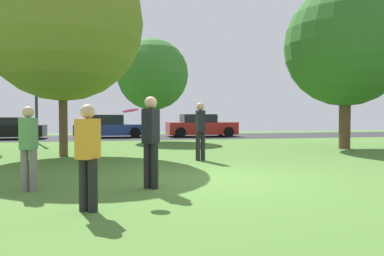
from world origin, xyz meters
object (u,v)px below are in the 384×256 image
object	(u,v)px
street_lamp_post	(36,98)
person_thrower	(151,137)
oak_tree_left	(62,20)
parked_car_red	(201,126)
oak_tree_center	(346,46)
parked_car_blue	(109,127)
maple_tree_far	(153,75)
parked_car_black	(7,129)
person_walking	(29,145)
frisbee_disc	(131,111)
person_bystander	(200,128)
person_catcher	(88,153)

from	to	relation	value
street_lamp_post	person_thrower	bearing A→B (deg)	-71.42
oak_tree_left	parked_car_red	world-z (taller)	oak_tree_left
oak_tree_center	parked_car_blue	xyz separation A→B (m)	(-9.54, 10.04, -3.60)
maple_tree_far	parked_car_black	bearing A→B (deg)	156.48
oak_tree_center	street_lamp_post	size ratio (longest dim) A/B	1.50
parked_car_red	street_lamp_post	bearing A→B (deg)	-158.84
person_walking	street_lamp_post	world-z (taller)	street_lamp_post
maple_tree_far	parked_car_blue	world-z (taller)	maple_tree_far
parked_car_black	street_lamp_post	bearing A→B (deg)	-57.67
parked_car_red	frisbee_disc	bearing A→B (deg)	-107.66
person_walking	oak_tree_left	bearing A→B (deg)	13.25
parked_car_black	person_bystander	bearing A→B (deg)	-55.40
oak_tree_center	person_thrower	world-z (taller)	oak_tree_center
person_thrower	person_catcher	bearing A→B (deg)	0.00
parked_car_red	street_lamp_post	size ratio (longest dim) A/B	0.99
maple_tree_far	oak_tree_left	bearing A→B (deg)	-119.27
person_walking	frisbee_disc	distance (m)	2.07
maple_tree_far	frisbee_disc	distance (m)	13.75
person_catcher	frisbee_disc	distance (m)	1.30
person_bystander	parked_car_blue	bearing A→B (deg)	9.90
oak_tree_center	maple_tree_far	bearing A→B (deg)	139.37
person_walking	parked_car_red	xyz separation A→B (m)	(7.23, 16.22, -0.19)
person_bystander	parked_car_black	xyz separation A→B (m)	(-8.53, 12.36, -0.40)
person_thrower	street_lamp_post	world-z (taller)	street_lamp_post
oak_tree_center	person_thrower	xyz separation A→B (m)	(-8.75, -6.68, -3.27)
person_thrower	maple_tree_far	bearing A→B (deg)	-151.03
maple_tree_far	parked_car_red	size ratio (longest dim) A/B	1.23
person_catcher	person_walking	distance (m)	2.07
oak_tree_left	person_bystander	size ratio (longest dim) A/B	4.08
person_catcher	parked_car_blue	distance (m)	18.22
oak_tree_left	person_walking	world-z (taller)	oak_tree_left
parked_car_blue	person_catcher	bearing A→B (deg)	-90.88
person_bystander	parked_car_red	xyz separation A→B (m)	(3.06, 12.41, -0.33)
person_catcher	parked_car_red	size ratio (longest dim) A/B	0.35
maple_tree_far	oak_tree_center	bearing A→B (deg)	-40.63
oak_tree_left	parked_car_blue	size ratio (longest dim) A/B	1.69
oak_tree_left	parked_car_blue	xyz separation A→B (m)	(1.49, 10.57, -3.91)
oak_tree_left	parked_car_black	distance (m)	11.81
parked_car_blue	street_lamp_post	distance (m)	5.48
maple_tree_far	parked_car_black	distance (m)	9.29
person_bystander	street_lamp_post	xyz separation A→B (m)	(-6.27, 8.80, 1.26)
parked_car_blue	person_thrower	bearing A→B (deg)	-87.29
oak_tree_center	street_lamp_post	world-z (taller)	oak_tree_center
oak_tree_left	person_catcher	xyz separation A→B (m)	(1.21, -7.64, -3.70)
oak_tree_left	street_lamp_post	bearing A→B (deg)	106.90
person_walking	parked_car_red	world-z (taller)	person_walking
oak_tree_center	person_thrower	distance (m)	11.48
person_bystander	parked_car_black	bearing A→B (deg)	32.27
parked_car_black	maple_tree_far	bearing A→B (deg)	-23.52
person_thrower	person_bystander	size ratio (longest dim) A/B	0.98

